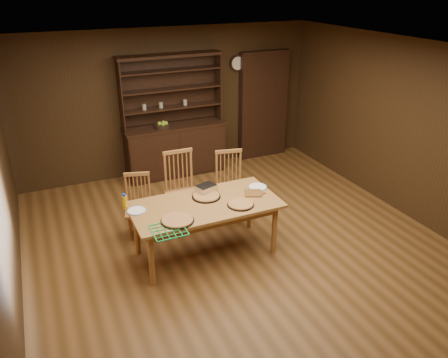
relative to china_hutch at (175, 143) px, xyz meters
name	(u,v)px	position (x,y,z in m)	size (l,w,h in m)	color
floor	(241,248)	(0.00, -2.75, -0.60)	(6.00, 6.00, 0.00)	brown
room_shell	(243,139)	(0.00, -2.75, 0.98)	(6.00, 6.00, 6.00)	silver
china_hutch	(175,143)	(0.00, 0.00, 0.00)	(1.84, 0.52, 2.17)	black
doorway	(263,105)	(1.90, 0.15, 0.45)	(1.00, 0.18, 2.10)	black
wall_clock	(237,63)	(1.35, 0.20, 1.30)	(0.30, 0.05, 0.30)	black
dining_table	(205,209)	(-0.48, -2.66, 0.07)	(1.88, 0.94, 0.75)	#A86C3A
chair_left	(139,203)	(-1.14, -1.80, -0.12)	(0.46, 0.45, 0.91)	#A35F38
chair_center	(181,186)	(-0.48, -1.74, 0.00)	(0.47, 0.45, 1.12)	#A35F38
chair_right	(230,182)	(0.25, -1.85, -0.04)	(0.50, 0.48, 1.04)	#A35F38
pizza_left	(177,220)	(-0.94, -2.94, 0.17)	(0.40, 0.40, 0.04)	black
pizza_right	(241,204)	(-0.08, -2.89, 0.17)	(0.34, 0.34, 0.04)	black
pizza_center	(206,196)	(-0.40, -2.51, 0.17)	(0.38, 0.38, 0.04)	black
cooling_rack	(168,230)	(-1.10, -3.10, 0.16)	(0.37, 0.37, 0.02)	#0CA84A
plate_left	(137,211)	(-1.32, -2.51, 0.16)	(0.24, 0.24, 0.02)	white
plate_right	(258,187)	(0.35, -2.53, 0.16)	(0.26, 0.26, 0.02)	white
foil_dish	(206,189)	(-0.34, -2.38, 0.21)	(0.25, 0.18, 0.10)	white
juice_bottle	(125,202)	(-1.43, -2.38, 0.25)	(0.06, 0.06, 0.20)	#DD9D0B
pot_holder_a	(256,193)	(0.25, -2.68, 0.16)	(0.18, 0.18, 0.01)	red
pot_holder_b	(253,193)	(0.21, -2.67, 0.16)	(0.22, 0.22, 0.02)	red
fruit_bowl	(163,125)	(-0.23, -0.07, 0.39)	(0.28, 0.28, 0.12)	black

